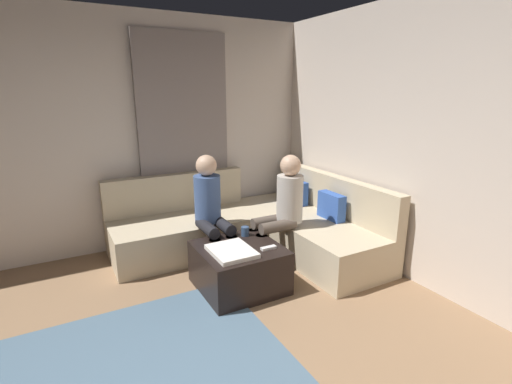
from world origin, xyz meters
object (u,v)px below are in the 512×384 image
(coffee_mug, at_px, (245,231))
(game_remote, at_px, (268,248))
(person_on_couch_side, at_px, (211,207))
(person_on_couch_back, at_px, (282,206))
(sectional_couch, at_px, (256,227))
(ottoman, at_px, (239,267))

(coffee_mug, bearing_deg, game_remote, 5.71)
(coffee_mug, xyz_separation_m, person_on_couch_side, (-0.34, -0.22, 0.19))
(person_on_couch_back, bearing_deg, sectional_couch, 6.69)
(person_on_couch_back, bearing_deg, game_remote, 135.78)
(ottoman, height_order, game_remote, game_remote)
(sectional_couch, bearing_deg, person_on_couch_back, 6.69)
(person_on_couch_back, xyz_separation_m, person_on_couch_side, (-0.32, -0.67, 0.00))
(game_remote, bearing_deg, person_on_couch_side, -160.59)
(ottoman, bearing_deg, sectional_couch, 141.01)
(game_remote, distance_m, person_on_couch_side, 0.82)
(sectional_couch, xyz_separation_m, game_remote, (0.89, -0.36, 0.15))
(coffee_mug, bearing_deg, person_on_couch_back, 92.95)
(ottoman, distance_m, coffee_mug, 0.38)
(sectional_couch, relative_size, game_remote, 17.00)
(ottoman, height_order, person_on_couch_back, person_on_couch_back)
(coffee_mug, bearing_deg, sectional_couch, 141.15)
(sectional_couch, xyz_separation_m, coffee_mug, (0.49, -0.40, 0.19))
(ottoman, relative_size, person_on_couch_back, 0.63)
(ottoman, relative_size, person_on_couch_side, 0.63)
(coffee_mug, xyz_separation_m, game_remote, (0.40, 0.04, -0.04))
(sectional_couch, distance_m, person_on_couch_back, 0.60)
(game_remote, bearing_deg, person_on_couch_back, 135.78)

